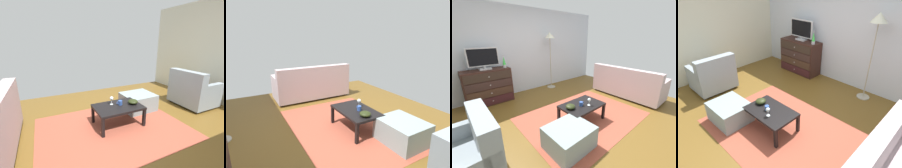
# 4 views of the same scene
# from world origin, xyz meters

# --- Properties ---
(ground_plane) EXTENTS (5.96, 4.87, 0.05)m
(ground_plane) POSITION_xyz_m (0.00, 0.00, -0.03)
(ground_plane) COLOR brown
(wall_accent_rear) EXTENTS (5.96, 0.12, 2.54)m
(wall_accent_rear) POSITION_xyz_m (0.00, 2.19, 1.27)
(wall_accent_rear) COLOR silver
(wall_accent_rear) RESTS_ON ground_plane
(wall_plain_left) EXTENTS (0.12, 4.87, 2.54)m
(wall_plain_left) POSITION_xyz_m (-2.74, 0.00, 1.27)
(wall_plain_left) COLOR beige
(wall_plain_left) RESTS_ON ground_plane
(area_rug) EXTENTS (2.60, 1.90, 0.01)m
(area_rug) POSITION_xyz_m (0.20, -0.20, 0.00)
(area_rug) COLOR #9F4935
(area_rug) RESTS_ON ground_plane
(dresser) EXTENTS (1.12, 0.49, 0.91)m
(dresser) POSITION_xyz_m (-1.18, 1.88, 0.46)
(dresser) COLOR #361F18
(dresser) RESTS_ON ground_plane
(tv) EXTENTS (0.71, 0.18, 0.54)m
(tv) POSITION_xyz_m (-1.18, 1.91, 1.20)
(tv) COLOR silver
(tv) RESTS_ON dresser
(lava_lamp) EXTENTS (0.09, 0.09, 0.33)m
(lava_lamp) POSITION_xyz_m (-0.72, 1.84, 1.06)
(lava_lamp) COLOR #B7B7BC
(lava_lamp) RESTS_ON dresser
(coffee_table) EXTENTS (0.88, 0.58, 0.38)m
(coffee_table) POSITION_xyz_m (0.06, -0.29, 0.33)
(coffee_table) COLOR black
(coffee_table) RESTS_ON ground_plane
(wine_glass) EXTENTS (0.07, 0.07, 0.16)m
(wine_glass) POSITION_xyz_m (0.14, -0.41, 0.49)
(wine_glass) COLOR silver
(wine_glass) RESTS_ON coffee_table
(mug) EXTENTS (0.11, 0.08, 0.08)m
(mug) POSITION_xyz_m (0.01, -0.31, 0.42)
(mug) COLOR #2F4D93
(mug) RESTS_ON coffee_table
(bowl_decorative) EXTENTS (0.19, 0.19, 0.09)m
(bowl_decorative) POSITION_xyz_m (-0.24, -0.26, 0.42)
(bowl_decorative) COLOR #252D13
(bowl_decorative) RESTS_ON coffee_table
(armchair) EXTENTS (0.80, 0.89, 0.88)m
(armchair) POSITION_xyz_m (-1.97, -0.32, 0.35)
(armchair) COLOR #332319
(armchair) RESTS_ON ground_plane
(ottoman) EXTENTS (0.71, 0.61, 0.37)m
(ottoman) POSITION_xyz_m (-0.66, -0.68, 0.19)
(ottoman) COLOR gray
(ottoman) RESTS_ON ground_plane
(standing_lamp) EXTENTS (0.32, 0.32, 1.84)m
(standing_lamp) POSITION_xyz_m (0.79, 1.83, 1.58)
(standing_lamp) COLOR #A59E8C
(standing_lamp) RESTS_ON ground_plane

